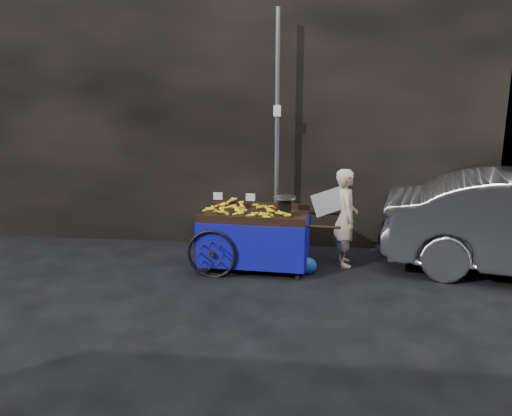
# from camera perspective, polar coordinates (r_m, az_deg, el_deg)

# --- Properties ---
(ground) EXTENTS (80.00, 80.00, 0.00)m
(ground) POSITION_cam_1_polar(r_m,az_deg,el_deg) (7.57, -0.72, -7.83)
(ground) COLOR black
(ground) RESTS_ON ground
(building_wall) EXTENTS (13.50, 2.00, 5.00)m
(building_wall) POSITION_cam_1_polar(r_m,az_deg,el_deg) (9.61, 3.59, 11.95)
(building_wall) COLOR black
(building_wall) RESTS_ON ground
(street_pole) EXTENTS (0.12, 0.10, 4.00)m
(street_pole) POSITION_cam_1_polar(r_m,az_deg,el_deg) (8.35, 2.43, 8.35)
(street_pole) COLOR slate
(street_pole) RESTS_ON ground
(banana_cart) EXTENTS (2.31, 1.20, 1.23)m
(banana_cart) POSITION_cam_1_polar(r_m,az_deg,el_deg) (7.76, -0.50, -1.40)
(banana_cart) COLOR black
(banana_cart) RESTS_ON ground
(vendor) EXTENTS (0.77, 0.60, 1.55)m
(vendor) POSITION_cam_1_polar(r_m,az_deg,el_deg) (7.97, 10.19, -1.08)
(vendor) COLOR #C8B494
(vendor) RESTS_ON ground
(plastic_bag) EXTENTS (0.28, 0.23, 0.26)m
(plastic_bag) POSITION_cam_1_polar(r_m,az_deg,el_deg) (7.68, 5.91, -6.55)
(plastic_bag) COLOR blue
(plastic_bag) RESTS_ON ground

